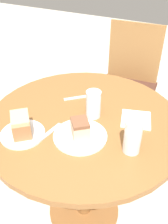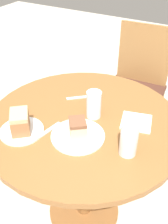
{
  "view_description": "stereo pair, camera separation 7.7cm",
  "coord_description": "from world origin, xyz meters",
  "px_view_note": "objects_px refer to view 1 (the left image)",
  "views": [
    {
      "loc": [
        0.42,
        -0.91,
        1.54
      ],
      "look_at": [
        0.0,
        0.0,
        0.8
      ],
      "focal_mm": 42.0,
      "sensor_mm": 36.0,
      "label": 1
    },
    {
      "loc": [
        0.49,
        -0.87,
        1.54
      ],
      "look_at": [
        0.0,
        0.0,
        0.8
      ],
      "focal_mm": 42.0,
      "sensor_mm": 36.0,
      "label": 2
    }
  ],
  "objects_px": {
    "plate_far": "(23,134)",
    "cake_slice_near": "(80,128)",
    "plate_near": "(80,136)",
    "cake_slice_far": "(21,125)",
    "chair": "(128,84)",
    "glass_lemonade": "(132,138)",
    "glass_water": "(93,105)"
  },
  "relations": [
    {
      "from": "chair",
      "to": "plate_near",
      "type": "distance_m",
      "value": 1.03
    },
    {
      "from": "chair",
      "to": "glass_water",
      "type": "relative_size",
      "value": 6.86
    },
    {
      "from": "plate_near",
      "to": "cake_slice_near",
      "type": "xyz_separation_m",
      "value": [
        -0.0,
        0.0,
        0.05
      ]
    },
    {
      "from": "cake_slice_far",
      "to": "glass_water",
      "type": "xyz_separation_m",
      "value": [
        0.23,
        0.26,
        0.0
      ]
    },
    {
      "from": "plate_near",
      "to": "cake_slice_far",
      "type": "distance_m",
      "value": 0.26
    },
    {
      "from": "plate_far",
      "to": "cake_slice_near",
      "type": "relative_size",
      "value": 1.81
    },
    {
      "from": "cake_slice_near",
      "to": "glass_water",
      "type": "xyz_separation_m",
      "value": [
        -0.01,
        0.17,
        0.01
      ]
    },
    {
      "from": "cake_slice_far",
      "to": "glass_lemonade",
      "type": "distance_m",
      "value": 0.48
    },
    {
      "from": "plate_near",
      "to": "cake_slice_near",
      "type": "bearing_deg",
      "value": 116.57
    },
    {
      "from": "plate_near",
      "to": "glass_lemonade",
      "type": "relative_size",
      "value": 1.55
    },
    {
      "from": "glass_lemonade",
      "to": "glass_water",
      "type": "xyz_separation_m",
      "value": [
        -0.24,
        0.15,
        -0.01
      ]
    },
    {
      "from": "cake_slice_near",
      "to": "glass_water",
      "type": "bearing_deg",
      "value": 93.35
    },
    {
      "from": "chair",
      "to": "cake_slice_far",
      "type": "xyz_separation_m",
      "value": [
        -0.18,
        -1.09,
        0.33
      ]
    },
    {
      "from": "cake_slice_far",
      "to": "glass_lemonade",
      "type": "bearing_deg",
      "value": 13.19
    },
    {
      "from": "glass_lemonade",
      "to": "glass_water",
      "type": "distance_m",
      "value": 0.28
    },
    {
      "from": "chair",
      "to": "cake_slice_near",
      "type": "distance_m",
      "value": 1.05
    },
    {
      "from": "plate_near",
      "to": "plate_far",
      "type": "height_order",
      "value": "same"
    },
    {
      "from": "chair",
      "to": "cake_slice_far",
      "type": "height_order",
      "value": "chair"
    },
    {
      "from": "chair",
      "to": "cake_slice_far",
      "type": "relative_size",
      "value": 7.01
    },
    {
      "from": "cake_slice_near",
      "to": "glass_lemonade",
      "type": "distance_m",
      "value": 0.23
    },
    {
      "from": "cake_slice_near",
      "to": "glass_water",
      "type": "relative_size",
      "value": 0.8
    },
    {
      "from": "plate_near",
      "to": "cake_slice_far",
      "type": "xyz_separation_m",
      "value": [
        -0.24,
        -0.09,
        0.05
      ]
    },
    {
      "from": "chair",
      "to": "plate_near",
      "type": "xyz_separation_m",
      "value": [
        0.06,
        -0.99,
        0.27
      ]
    },
    {
      "from": "chair",
      "to": "plate_far",
      "type": "distance_m",
      "value": 1.14
    },
    {
      "from": "cake_slice_near",
      "to": "chair",
      "type": "bearing_deg",
      "value": 93.38
    },
    {
      "from": "plate_far",
      "to": "glass_water",
      "type": "height_order",
      "value": "glass_water"
    },
    {
      "from": "cake_slice_far",
      "to": "glass_lemonade",
      "type": "xyz_separation_m",
      "value": [
        0.47,
        0.11,
        0.01
      ]
    },
    {
      "from": "cake_slice_near",
      "to": "cake_slice_far",
      "type": "distance_m",
      "value": 0.26
    },
    {
      "from": "cake_slice_near",
      "to": "glass_water",
      "type": "height_order",
      "value": "glass_water"
    },
    {
      "from": "glass_lemonade",
      "to": "plate_near",
      "type": "bearing_deg",
      "value": -176.41
    },
    {
      "from": "cake_slice_near",
      "to": "cake_slice_far",
      "type": "bearing_deg",
      "value": -158.34
    },
    {
      "from": "plate_near",
      "to": "glass_water",
      "type": "relative_size",
      "value": 1.75
    }
  ]
}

